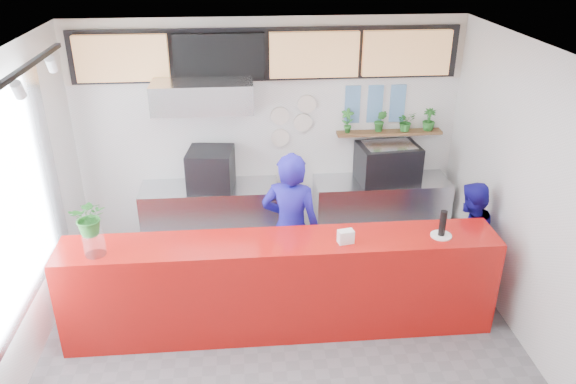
% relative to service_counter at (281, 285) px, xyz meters
% --- Properties ---
extents(floor, '(5.00, 5.00, 0.00)m').
position_rel_service_counter_xyz_m(floor, '(0.00, -0.40, -0.55)').
color(floor, slate).
rests_on(floor, ground).
extents(ceiling, '(5.00, 5.00, 0.00)m').
position_rel_service_counter_xyz_m(ceiling, '(0.00, -0.40, 2.45)').
color(ceiling, silver).
extents(wall_back, '(5.00, 0.00, 5.00)m').
position_rel_service_counter_xyz_m(wall_back, '(0.00, 2.10, 0.95)').
color(wall_back, white).
rests_on(wall_back, ground).
extents(wall_left, '(0.00, 5.00, 5.00)m').
position_rel_service_counter_xyz_m(wall_left, '(-2.50, -0.40, 0.95)').
color(wall_left, white).
rests_on(wall_left, ground).
extents(wall_right, '(0.00, 5.00, 5.00)m').
position_rel_service_counter_xyz_m(wall_right, '(2.50, -0.40, 0.95)').
color(wall_right, white).
rests_on(wall_right, ground).
extents(service_counter, '(4.50, 0.60, 1.10)m').
position_rel_service_counter_xyz_m(service_counter, '(0.00, 0.00, 0.00)').
color(service_counter, '#B6110D').
rests_on(service_counter, ground).
extents(cream_band, '(5.00, 0.02, 0.80)m').
position_rel_service_counter_xyz_m(cream_band, '(0.00, 2.09, 2.05)').
color(cream_band, beige).
rests_on(cream_band, wall_back).
extents(prep_bench, '(1.80, 0.60, 0.90)m').
position_rel_service_counter_xyz_m(prep_bench, '(-0.80, 1.80, -0.10)').
color(prep_bench, '#B2B5BA').
rests_on(prep_bench, ground).
extents(panini_oven, '(0.63, 0.63, 0.51)m').
position_rel_service_counter_xyz_m(panini_oven, '(-0.77, 1.80, 0.60)').
color(panini_oven, black).
rests_on(panini_oven, prep_bench).
extents(extraction_hood, '(1.20, 0.70, 0.35)m').
position_rel_service_counter_xyz_m(extraction_hood, '(-0.80, 1.75, 1.60)').
color(extraction_hood, '#B2B5BA').
rests_on(extraction_hood, ceiling).
extents(hood_lip, '(1.20, 0.69, 0.31)m').
position_rel_service_counter_xyz_m(hood_lip, '(-0.80, 1.75, 1.40)').
color(hood_lip, '#B2B5BA').
rests_on(hood_lip, ceiling).
extents(right_bench, '(1.80, 0.60, 0.90)m').
position_rel_service_counter_xyz_m(right_bench, '(1.50, 1.80, -0.10)').
color(right_bench, '#B2B5BA').
rests_on(right_bench, ground).
extents(espresso_machine, '(0.83, 0.63, 0.50)m').
position_rel_service_counter_xyz_m(espresso_machine, '(1.55, 1.80, 0.60)').
color(espresso_machine, black).
rests_on(espresso_machine, right_bench).
extents(espresso_tray, '(0.69, 0.51, 0.06)m').
position_rel_service_counter_xyz_m(espresso_tray, '(1.55, 1.80, 0.83)').
color(espresso_tray, silver).
rests_on(espresso_tray, espresso_machine).
extents(herb_shelf, '(1.40, 0.18, 0.04)m').
position_rel_service_counter_xyz_m(herb_shelf, '(1.60, 2.00, 0.95)').
color(herb_shelf, brown).
rests_on(herb_shelf, wall_back).
extents(menu_board_far_left, '(1.10, 0.10, 0.55)m').
position_rel_service_counter_xyz_m(menu_board_far_left, '(-1.75, 1.98, 2.00)').
color(menu_board_far_left, tan).
rests_on(menu_board_far_left, wall_back).
extents(menu_board_mid_left, '(1.10, 0.10, 0.55)m').
position_rel_service_counter_xyz_m(menu_board_mid_left, '(-0.59, 1.98, 2.00)').
color(menu_board_mid_left, black).
rests_on(menu_board_mid_left, wall_back).
extents(menu_board_mid_right, '(1.10, 0.10, 0.55)m').
position_rel_service_counter_xyz_m(menu_board_mid_right, '(0.57, 1.98, 2.00)').
color(menu_board_mid_right, tan).
rests_on(menu_board_mid_right, wall_back).
extents(menu_board_far_right, '(1.10, 0.10, 0.55)m').
position_rel_service_counter_xyz_m(menu_board_far_right, '(1.73, 1.98, 2.00)').
color(menu_board_far_right, tan).
rests_on(menu_board_far_right, wall_back).
extents(soffit, '(4.80, 0.04, 0.65)m').
position_rel_service_counter_xyz_m(soffit, '(0.00, 2.06, 2.00)').
color(soffit, black).
rests_on(soffit, wall_back).
extents(window_pane, '(0.04, 2.20, 1.90)m').
position_rel_service_counter_xyz_m(window_pane, '(-2.47, -0.10, 1.15)').
color(window_pane, silver).
rests_on(window_pane, wall_left).
extents(window_frame, '(0.03, 2.30, 2.00)m').
position_rel_service_counter_xyz_m(window_frame, '(-2.45, -0.10, 1.15)').
color(window_frame, '#B2B5BA').
rests_on(window_frame, wall_left).
extents(track_rail, '(0.05, 2.40, 0.04)m').
position_rel_service_counter_xyz_m(track_rail, '(-2.10, -0.40, 2.39)').
color(track_rail, black).
rests_on(track_rail, ceiling).
extents(dec_plate_a, '(0.24, 0.03, 0.24)m').
position_rel_service_counter_xyz_m(dec_plate_a, '(0.15, 2.07, 1.20)').
color(dec_plate_a, silver).
rests_on(dec_plate_a, wall_back).
extents(dec_plate_b, '(0.24, 0.03, 0.24)m').
position_rel_service_counter_xyz_m(dec_plate_b, '(0.45, 2.07, 1.10)').
color(dec_plate_b, silver).
rests_on(dec_plate_b, wall_back).
extents(dec_plate_c, '(0.24, 0.03, 0.24)m').
position_rel_service_counter_xyz_m(dec_plate_c, '(0.15, 2.07, 0.90)').
color(dec_plate_c, silver).
rests_on(dec_plate_c, wall_back).
extents(dec_plate_d, '(0.24, 0.03, 0.24)m').
position_rel_service_counter_xyz_m(dec_plate_d, '(0.50, 2.07, 1.35)').
color(dec_plate_d, silver).
rests_on(dec_plate_d, wall_back).
extents(photo_frame_a, '(0.20, 0.02, 0.25)m').
position_rel_service_counter_xyz_m(photo_frame_a, '(1.10, 2.08, 1.45)').
color(photo_frame_a, '#598CBF').
rests_on(photo_frame_a, wall_back).
extents(photo_frame_b, '(0.20, 0.02, 0.25)m').
position_rel_service_counter_xyz_m(photo_frame_b, '(1.40, 2.08, 1.45)').
color(photo_frame_b, '#598CBF').
rests_on(photo_frame_b, wall_back).
extents(photo_frame_c, '(0.20, 0.02, 0.25)m').
position_rel_service_counter_xyz_m(photo_frame_c, '(1.70, 2.08, 1.45)').
color(photo_frame_c, '#598CBF').
rests_on(photo_frame_c, wall_back).
extents(photo_frame_d, '(0.20, 0.02, 0.25)m').
position_rel_service_counter_xyz_m(photo_frame_d, '(1.10, 2.08, 1.20)').
color(photo_frame_d, '#598CBF').
rests_on(photo_frame_d, wall_back).
extents(photo_frame_e, '(0.20, 0.02, 0.25)m').
position_rel_service_counter_xyz_m(photo_frame_e, '(1.40, 2.08, 1.20)').
color(photo_frame_e, '#598CBF').
rests_on(photo_frame_e, wall_back).
extents(photo_frame_f, '(0.20, 0.02, 0.25)m').
position_rel_service_counter_xyz_m(photo_frame_f, '(1.70, 2.08, 1.20)').
color(photo_frame_f, '#598CBF').
rests_on(photo_frame_f, wall_back).
extents(staff_center, '(0.77, 0.62, 1.82)m').
position_rel_service_counter_xyz_m(staff_center, '(0.16, 0.57, 0.36)').
color(staff_center, '#1D1699').
rests_on(staff_center, ground).
extents(staff_right, '(0.87, 0.84, 1.41)m').
position_rel_service_counter_xyz_m(staff_right, '(2.20, 0.51, 0.15)').
color(staff_right, '#1D1699').
rests_on(staff_right, ground).
extents(herb_a, '(0.20, 0.17, 0.32)m').
position_rel_service_counter_xyz_m(herb_a, '(1.03, 2.00, 1.13)').
color(herb_a, '#286F26').
rests_on(herb_a, herb_shelf).
extents(herb_b, '(0.21, 0.19, 0.30)m').
position_rel_service_counter_xyz_m(herb_b, '(1.47, 2.00, 1.12)').
color(herb_b, '#286F26').
rests_on(herb_b, herb_shelf).
extents(herb_c, '(0.29, 0.27, 0.26)m').
position_rel_service_counter_xyz_m(herb_c, '(1.81, 2.00, 1.10)').
color(herb_c, '#286F26').
rests_on(herb_c, herb_shelf).
extents(herb_d, '(0.20, 0.19, 0.29)m').
position_rel_service_counter_xyz_m(herb_d, '(2.12, 2.00, 1.12)').
color(herb_d, '#286F26').
rests_on(herb_d, herb_shelf).
extents(glass_vase, '(0.24, 0.24, 0.25)m').
position_rel_service_counter_xyz_m(glass_vase, '(-1.81, -0.10, 0.68)').
color(glass_vase, white).
rests_on(glass_vase, service_counter).
extents(basil_vase, '(0.35, 0.30, 0.38)m').
position_rel_service_counter_xyz_m(basil_vase, '(-1.81, -0.10, 0.96)').
color(basil_vase, '#286F26').
rests_on(basil_vase, glass_vase).
extents(napkin_holder, '(0.17, 0.12, 0.14)m').
position_rel_service_counter_xyz_m(napkin_holder, '(0.65, -0.09, 0.62)').
color(napkin_holder, white).
rests_on(napkin_holder, service_counter).
extents(white_plate, '(0.28, 0.28, 0.02)m').
position_rel_service_counter_xyz_m(white_plate, '(1.65, -0.06, 0.56)').
color(white_plate, white).
rests_on(white_plate, service_counter).
extents(pepper_mill, '(0.09, 0.09, 0.27)m').
position_rel_service_counter_xyz_m(pepper_mill, '(1.65, -0.06, 0.70)').
color(pepper_mill, black).
rests_on(pepper_mill, white_plate).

